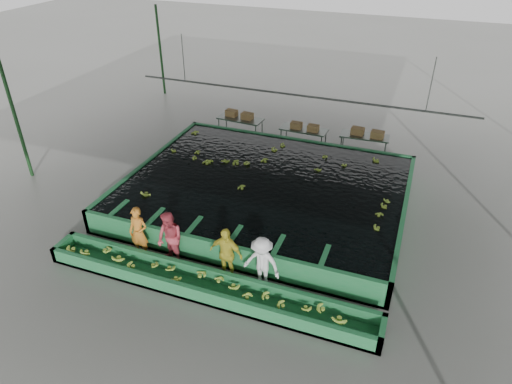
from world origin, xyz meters
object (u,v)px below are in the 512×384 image
at_px(box_stack_right, 367,136).
at_px(sorting_trough, 205,285).
at_px(packing_table_left, 240,128).
at_px(worker_d, 262,263).
at_px(worker_b, 170,239).
at_px(worker_c, 226,254).
at_px(box_stack_mid, 305,129).
at_px(worker_a, 139,232).
at_px(packing_table_right, 363,145).
at_px(packing_table_mid, 303,138).
at_px(box_stack_left, 239,117).
at_px(flotation_tank, 266,191).

bearing_deg(box_stack_right, sorting_trough, -105.57).
xyz_separation_m(sorting_trough, box_stack_right, (2.85, 10.24, 0.71)).
bearing_deg(packing_table_left, worker_d, -64.29).
bearing_deg(worker_b, box_stack_right, 87.37).
height_order(worker_c, box_stack_mid, worker_c).
height_order(worker_a, packing_table_right, worker_a).
bearing_deg(packing_table_mid, packing_table_left, 178.17).
relative_size(box_stack_left, box_stack_right, 0.97).
height_order(flotation_tank, sorting_trough, flotation_tank).
xyz_separation_m(packing_table_mid, box_stack_right, (2.79, 0.23, 0.48)).
height_order(flotation_tank, worker_a, worker_a).
xyz_separation_m(worker_d, packing_table_mid, (-1.35, 9.21, -0.37)).
bearing_deg(sorting_trough, box_stack_right, 74.43).
height_order(box_stack_mid, box_stack_right, box_stack_right).
bearing_deg(flotation_tank, sorting_trough, -90.00).
relative_size(flotation_tank, worker_a, 5.76).
bearing_deg(worker_a, packing_table_left, 91.54).
bearing_deg(worker_d, packing_table_mid, 104.45).
height_order(worker_c, packing_table_mid, worker_c).
distance_m(worker_d, packing_table_mid, 9.32).
xyz_separation_m(worker_b, packing_table_left, (-1.55, 9.31, -0.42)).
bearing_deg(worker_b, sorting_trough, -5.67).
bearing_deg(box_stack_left, sorting_trough, -72.86).
xyz_separation_m(packing_table_left, packing_table_mid, (3.13, -0.10, -0.01)).
bearing_deg(box_stack_right, worker_a, -120.07).
relative_size(worker_b, packing_table_left, 0.84).
relative_size(worker_c, box_stack_mid, 1.37).
distance_m(flotation_tank, worker_d, 4.55).
bearing_deg(worker_d, flotation_tank, 114.37).
relative_size(worker_a, box_stack_right, 1.23).
height_order(box_stack_left, box_stack_right, box_stack_left).
distance_m(flotation_tank, sorting_trough, 5.10).
xyz_separation_m(flotation_tank, worker_a, (-2.61, -4.30, 0.42)).
bearing_deg(flotation_tank, box_stack_right, 60.97).
height_order(worker_b, box_stack_mid, worker_b).
distance_m(worker_a, box_stack_mid, 9.55).
bearing_deg(packing_table_mid, packing_table_right, 5.59).
xyz_separation_m(worker_d, box_stack_right, (1.43, 9.44, 0.10)).
height_order(packing_table_mid, box_stack_right, box_stack_right).
xyz_separation_m(worker_a, packing_table_mid, (2.68, 9.21, -0.39)).
bearing_deg(sorting_trough, flotation_tank, 90.00).
height_order(worker_a, worker_d, worker_a).
height_order(packing_table_left, box_stack_mid, box_stack_mid).
xyz_separation_m(worker_b, worker_c, (1.83, 0.00, -0.03)).
xyz_separation_m(worker_c, packing_table_right, (2.43, 9.48, -0.40)).
bearing_deg(worker_d, box_stack_mid, 104.19).
bearing_deg(box_stack_mid, packing_table_right, 7.09).
height_order(worker_d, packing_table_right, worker_d).
bearing_deg(packing_table_left, worker_c, -70.03).
distance_m(worker_a, packing_table_mid, 9.60).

